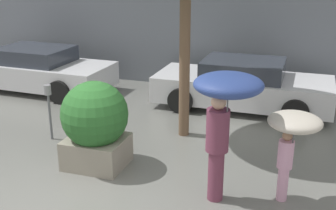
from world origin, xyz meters
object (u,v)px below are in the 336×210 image
(parked_car_near, at_px, (242,85))
(person_child, at_px, (293,131))
(person_adult, at_px, (225,104))
(parking_meter, at_px, (48,100))
(planter_box, at_px, (95,123))
(parked_car_far, at_px, (36,70))

(parked_car_near, bearing_deg, person_child, -161.75)
(person_adult, bearing_deg, parking_meter, -172.22)
(planter_box, distance_m, person_child, 3.33)
(person_child, relative_size, parked_car_far, 0.33)
(planter_box, distance_m, person_adult, 2.53)
(parked_car_near, xyz_separation_m, parked_car_far, (-5.77, -0.25, 0.00))
(parked_car_far, bearing_deg, person_adult, -122.52)
(parked_car_near, bearing_deg, parked_car_far, 93.14)
(planter_box, height_order, parked_car_far, planter_box)
(person_adult, height_order, parked_car_near, person_adult)
(person_child, bearing_deg, parking_meter, -156.21)
(person_adult, bearing_deg, planter_box, -166.01)
(planter_box, height_order, parked_car_near, planter_box)
(parking_meter, bearing_deg, planter_box, -27.72)
(person_child, bearing_deg, parked_car_far, -173.65)
(person_adult, relative_size, person_child, 1.41)
(planter_box, bearing_deg, parked_car_near, 63.48)
(planter_box, bearing_deg, parking_meter, 152.28)
(person_adult, bearing_deg, person_child, 43.42)
(person_child, distance_m, parking_meter, 4.84)
(parked_car_near, relative_size, parking_meter, 3.70)
(planter_box, height_order, person_adult, person_adult)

